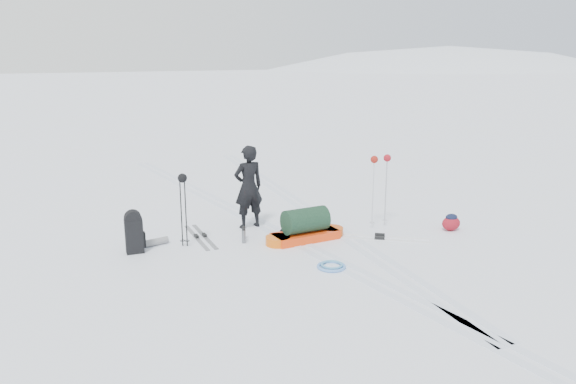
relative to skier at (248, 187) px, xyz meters
name	(u,v)px	position (x,y,z in m)	size (l,w,h in m)	color
ground	(289,238)	(0.39, -1.01, -0.86)	(200.00, 200.00, 0.00)	white
snow_hill_backdrop	(356,379)	(63.08, 83.02, -69.88)	(359.50, 192.00, 162.45)	white
ski_tracks	(295,222)	(1.00, -0.13, -0.85)	(3.38, 17.97, 0.01)	silver
skier	(248,187)	(0.00, 0.00, 0.00)	(0.62, 0.41, 1.71)	black
pulk_sled	(305,228)	(0.62, -1.24, -0.61)	(1.65, 0.54, 0.63)	#EE3C0E
expedition_rucksack	(137,233)	(-2.38, -0.38, -0.49)	(0.84, 0.44, 0.79)	black
ski_poles_black	(183,187)	(-1.52, -0.48, 0.28)	(0.19, 0.17, 1.38)	black
ski_poles_silver	(380,167)	(2.39, -1.21, 0.40)	(0.48, 0.16, 1.50)	silver
touring_skis_grey	(200,237)	(-1.11, -0.14, -0.84)	(0.36, 1.64, 0.06)	gray
touring_skis_white	(380,238)	(1.94, -1.85, -0.84)	(1.67, 1.42, 0.07)	white
rope_coil	(331,266)	(0.30, -2.69, -0.83)	(0.60, 0.60, 0.06)	#5B92DE
small_daypack	(451,222)	(3.53, -2.11, -0.69)	(0.42, 0.33, 0.34)	maroon
thermos_pair	(244,235)	(-0.45, -0.75, -0.72)	(0.18, 0.29, 0.28)	slate
stuff_sack	(288,232)	(0.39, -0.98, -0.74)	(0.41, 0.33, 0.23)	black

